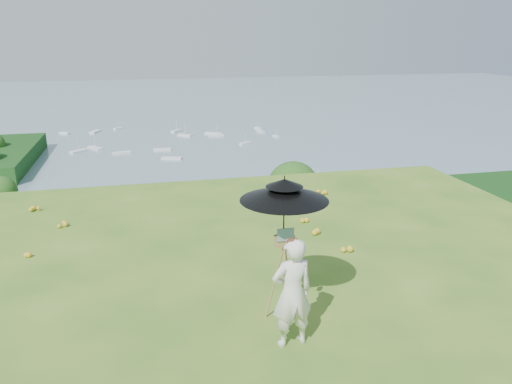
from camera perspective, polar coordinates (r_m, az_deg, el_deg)
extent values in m
plane|color=#3B6C1E|center=(8.57, 2.94, -11.16)|extent=(14.00, 14.00, 0.00)
cube|color=#0E330F|center=(53.69, -8.64, -20.79)|extent=(140.00, 56.00, 22.00)
cube|color=#685F53|center=(91.50, -10.61, -8.80)|extent=(170.00, 28.00, 8.00)
plane|color=slate|center=(250.14, -12.66, 8.34)|extent=(700.00, 700.00, 0.00)
imported|color=white|center=(6.86, 4.15, -11.42)|extent=(0.62, 0.44, 1.59)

